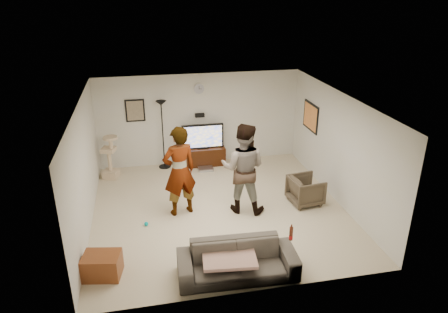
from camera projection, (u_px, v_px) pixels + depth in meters
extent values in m
cube|color=#C4B893|center=(219.00, 209.00, 9.27)|extent=(5.50, 5.50, 0.02)
cube|color=silver|center=(218.00, 100.00, 8.29)|extent=(5.50, 5.50, 0.02)
cube|color=silver|center=(200.00, 119.00, 11.26)|extent=(5.50, 0.04, 2.50)
cube|color=silver|center=(253.00, 226.00, 6.29)|extent=(5.50, 0.04, 2.50)
cube|color=silver|center=(84.00, 168.00, 8.26)|extent=(0.04, 5.50, 2.50)
cube|color=silver|center=(338.00, 148.00, 9.29)|extent=(0.04, 5.50, 2.50)
cylinder|color=white|center=(199.00, 89.00, 10.90)|extent=(0.26, 0.04, 0.26)
cube|color=black|center=(200.00, 115.00, 11.15)|extent=(0.25, 0.10, 0.10)
cube|color=#796C57|center=(135.00, 111.00, 10.79)|extent=(0.42, 0.03, 0.52)
cube|color=orange|center=(311.00, 117.00, 10.63)|extent=(0.03, 0.78, 0.62)
cube|color=black|center=(203.00, 156.00, 11.43)|extent=(1.20, 0.45, 0.50)
cube|color=#B1B2BF|center=(206.00, 169.00, 11.16)|extent=(0.40, 0.30, 0.07)
cube|color=black|center=(203.00, 136.00, 11.20)|extent=(1.14, 0.08, 0.67)
cube|color=gold|center=(203.00, 137.00, 11.16)|extent=(1.05, 0.01, 0.59)
cylinder|color=black|center=(163.00, 135.00, 11.01)|extent=(0.32, 0.32, 1.87)
cube|color=#CAB190|center=(109.00, 157.00, 10.54)|extent=(0.46, 0.46, 1.14)
imported|color=#959595|center=(179.00, 171.00, 8.73)|extent=(0.83, 0.66, 2.00)
imported|color=navy|center=(243.00, 168.00, 8.85)|extent=(1.20, 1.09, 2.02)
imported|color=#47413A|center=(237.00, 261.00, 7.05)|extent=(2.08, 0.89, 0.60)
cube|color=tan|center=(229.00, 257.00, 6.98)|extent=(0.97, 0.79, 0.06)
cylinder|color=#4F1F11|center=(291.00, 234.00, 7.06)|extent=(0.06, 0.06, 0.25)
imported|color=#413729|center=(306.00, 190.00, 9.40)|extent=(0.78, 0.77, 0.64)
cube|color=brown|center=(102.00, 265.00, 7.07)|extent=(0.70, 0.58, 0.42)
sphere|color=#00A3AE|center=(146.00, 224.00, 8.60)|extent=(0.09, 0.09, 0.09)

